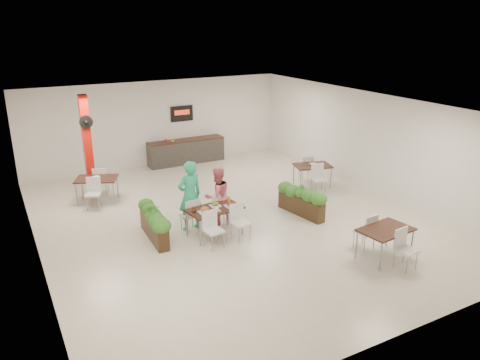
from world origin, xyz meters
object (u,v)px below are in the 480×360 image
object	(u,v)px
main_table	(214,212)
side_table_b	(312,169)
planter_right	(301,199)
service_counter	(186,151)
red_column	(88,145)
planter_left	(154,221)
diner_woman	(217,196)
diner_man	(190,196)
side_table_a	(97,182)
side_table_c	(385,234)

from	to	relation	value
main_table	side_table_b	xyz separation A→B (m)	(4.50, 1.84, -0.01)
planter_right	service_counter	bearing A→B (deg)	98.29
red_column	planter_left	world-z (taller)	red_column
red_column	diner_woman	xyz separation A→B (m)	(2.57, -3.87, -0.85)
red_column	diner_man	xyz separation A→B (m)	(1.77, -3.87, -0.69)
main_table	planter_right	world-z (taller)	main_table
service_counter	side_table_a	size ratio (longest dim) A/B	1.82
planter_left	diner_man	bearing A→B (deg)	5.63
diner_woman	side_table_a	distance (m)	4.11
service_counter	planter_left	bearing A→B (deg)	-119.35
side_table_b	red_column	bearing A→B (deg)	173.15
planter_left	side_table_c	distance (m)	5.65
red_column	side_table_b	size ratio (longest dim) A/B	1.91
side_table_c	planter_left	bearing A→B (deg)	134.46
service_counter	diner_woman	size ratio (longest dim) A/B	1.88
diner_woman	planter_right	bearing A→B (deg)	158.80
diner_man	side_table_a	distance (m)	3.68
service_counter	planter_right	size ratio (longest dim) A/B	1.74
service_counter	diner_man	distance (m)	6.17
diner_man	side_table_a	xyz separation A→B (m)	(-1.72, 3.24, -0.32)
planter_right	side_table_c	world-z (taller)	side_table_c
red_column	diner_woman	distance (m)	4.72
planter_left	side_table_c	world-z (taller)	planter_left
service_counter	side_table_a	bearing A→B (deg)	-147.76
main_table	side_table_b	distance (m)	4.86
planter_left	side_table_b	world-z (taller)	planter_left
diner_woman	side_table_c	size ratio (longest dim) A/B	0.96
diner_man	side_table_c	bearing A→B (deg)	125.51
main_table	side_table_a	world-z (taller)	same
main_table	side_table_b	size ratio (longest dim) A/B	1.05
red_column	service_counter	size ratio (longest dim) A/B	1.07
planter_right	side_table_a	bearing A→B (deg)	141.77
side_table_b	diner_woman	bearing A→B (deg)	-148.70
main_table	service_counter	bearing A→B (deg)	73.93
service_counter	diner_woman	world-z (taller)	service_counter
red_column	diner_man	size ratio (longest dim) A/B	1.69
side_table_c	side_table_a	bearing A→B (deg)	119.79
service_counter	side_table_c	size ratio (longest dim) A/B	1.81
service_counter	diner_woman	bearing A→B (deg)	-104.02
service_counter	planter_left	size ratio (longest dim) A/B	1.67
service_counter	planter_left	distance (m)	6.70
service_counter	red_column	bearing A→B (deg)	-155.00
diner_man	diner_woman	distance (m)	0.81
diner_man	red_column	bearing A→B (deg)	-72.23
service_counter	planter_right	distance (m)	6.41
planter_left	service_counter	bearing A→B (deg)	60.65
planter_left	side_table_a	bearing A→B (deg)	101.40
diner_man	diner_woman	xyz separation A→B (m)	(0.80, 0.00, -0.15)
diner_man	side_table_b	world-z (taller)	diner_man
main_table	diner_man	distance (m)	0.83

